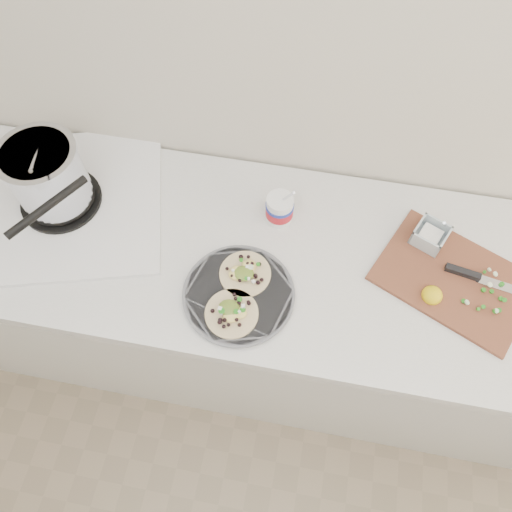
% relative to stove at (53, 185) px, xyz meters
% --- Properties ---
extents(counter, '(2.44, 0.66, 0.90)m').
position_rel_stove_xyz_m(counter, '(0.58, -0.04, -0.54)').
color(counter, silver).
rests_on(counter, ground).
extents(stove, '(0.72, 0.69, 0.28)m').
position_rel_stove_xyz_m(stove, '(0.00, 0.00, 0.00)').
color(stove, silver).
rests_on(stove, counter).
extents(taco_plate, '(0.31, 0.31, 0.04)m').
position_rel_stove_xyz_m(taco_plate, '(0.59, -0.20, -0.08)').
color(taco_plate, slate).
rests_on(taco_plate, counter).
extents(tub, '(0.08, 0.08, 0.19)m').
position_rel_stove_xyz_m(tub, '(0.66, 0.07, -0.03)').
color(tub, white).
rests_on(tub, counter).
extents(cutboard, '(0.49, 0.43, 0.07)m').
position_rel_stove_xyz_m(cutboard, '(1.17, -0.03, -0.08)').
color(cutboard, brown).
rests_on(cutboard, counter).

